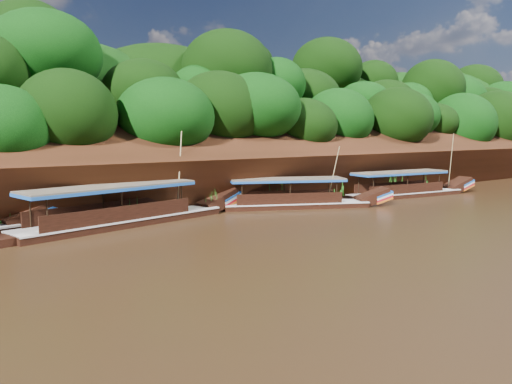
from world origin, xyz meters
The scene contains 6 objects.
ground centered at (0.00, 0.00, 0.00)m, with size 160.00×160.00×0.00m, color black.
riverbank centered at (-0.01, 22.73, 1.89)m, with size 120.00×30.06×19.40m.
boat_0 centered at (12.90, 6.31, 0.51)m, with size 13.94×3.49×5.90m.
boat_1 centered at (0.86, 6.78, 0.50)m, with size 12.50×6.98×5.02m.
boat_2 centered at (-11.92, 7.87, 0.57)m, with size 16.12×5.37×6.21m.
reeds centered at (-2.96, 9.33, 0.93)m, with size 50.02×2.31×2.02m.
Camera 1 is at (-23.51, -21.36, 5.74)m, focal length 35.00 mm.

